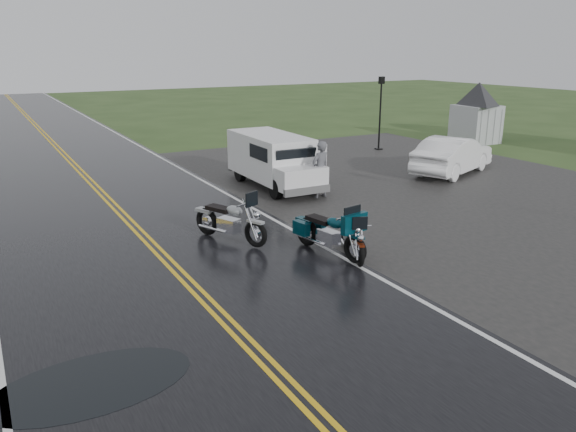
{
  "coord_description": "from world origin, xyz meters",
  "views": [
    {
      "loc": [
        -3.63,
        -9.46,
        4.96
      ],
      "look_at": [
        2.8,
        2.0,
        1.0
      ],
      "focal_mm": 35.0,
      "sensor_mm": 36.0,
      "label": 1
    }
  ],
  "objects_px": {
    "motorcycle_teal": "(355,238)",
    "van_white": "(276,171)",
    "visitor_center": "(478,98)",
    "motorcycle_red": "(360,245)",
    "lamp_post_far_right": "(380,113)",
    "motorcycle_silver": "(256,223)",
    "person_at_van": "(320,170)",
    "sedan_white": "(453,156)"
  },
  "relations": [
    {
      "from": "motorcycle_silver",
      "to": "sedan_white",
      "type": "height_order",
      "value": "sedan_white"
    },
    {
      "from": "motorcycle_red",
      "to": "motorcycle_teal",
      "type": "bearing_deg",
      "value": 108.41
    },
    {
      "from": "motorcycle_silver",
      "to": "lamp_post_far_right",
      "type": "bearing_deg",
      "value": 17.01
    },
    {
      "from": "person_at_van",
      "to": "sedan_white",
      "type": "xyz_separation_m",
      "value": [
        6.72,
        0.59,
        -0.22
      ]
    },
    {
      "from": "van_white",
      "to": "sedan_white",
      "type": "height_order",
      "value": "van_white"
    },
    {
      "from": "motorcycle_silver",
      "to": "sedan_white",
      "type": "distance_m",
      "value": 11.64
    },
    {
      "from": "motorcycle_teal",
      "to": "lamp_post_far_right",
      "type": "bearing_deg",
      "value": 39.34
    },
    {
      "from": "motorcycle_silver",
      "to": "person_at_van",
      "type": "distance_m",
      "value": 5.47
    },
    {
      "from": "person_at_van",
      "to": "lamp_post_far_right",
      "type": "height_order",
      "value": "lamp_post_far_right"
    },
    {
      "from": "motorcycle_silver",
      "to": "sedan_white",
      "type": "xyz_separation_m",
      "value": [
        10.89,
        4.11,
        0.04
      ]
    },
    {
      "from": "person_at_van",
      "to": "sedan_white",
      "type": "relative_size",
      "value": 0.42
    },
    {
      "from": "motorcycle_silver",
      "to": "sedan_white",
      "type": "bearing_deg",
      "value": -2.65
    },
    {
      "from": "motorcycle_teal",
      "to": "person_at_van",
      "type": "relative_size",
      "value": 1.21
    },
    {
      "from": "lamp_post_far_right",
      "to": "motorcycle_red",
      "type": "bearing_deg",
      "value": -129.68
    },
    {
      "from": "person_at_van",
      "to": "van_white",
      "type": "bearing_deg",
      "value": -32.71
    },
    {
      "from": "motorcycle_red",
      "to": "motorcycle_silver",
      "type": "height_order",
      "value": "motorcycle_silver"
    },
    {
      "from": "motorcycle_red",
      "to": "lamp_post_far_right",
      "type": "distance_m",
      "value": 16.12
    },
    {
      "from": "motorcycle_silver",
      "to": "lamp_post_far_right",
      "type": "distance_m",
      "value": 15.51
    },
    {
      "from": "lamp_post_far_right",
      "to": "motorcycle_teal",
      "type": "bearing_deg",
      "value": -130.13
    },
    {
      "from": "sedan_white",
      "to": "lamp_post_far_right",
      "type": "relative_size",
      "value": 1.25
    },
    {
      "from": "motorcycle_red",
      "to": "lamp_post_far_right",
      "type": "xyz_separation_m",
      "value": [
        10.26,
        12.37,
        1.24
      ]
    },
    {
      "from": "van_white",
      "to": "lamp_post_far_right",
      "type": "xyz_separation_m",
      "value": [
        9.04,
        5.95,
        0.84
      ]
    },
    {
      "from": "motorcycle_red",
      "to": "visitor_center",
      "type": "bearing_deg",
      "value": 57.6
    },
    {
      "from": "motorcycle_teal",
      "to": "motorcycle_silver",
      "type": "bearing_deg",
      "value": 115.26
    },
    {
      "from": "motorcycle_red",
      "to": "person_at_van",
      "type": "bearing_deg",
      "value": 87.69
    },
    {
      "from": "sedan_white",
      "to": "van_white",
      "type": "bearing_deg",
      "value": 69.17
    },
    {
      "from": "motorcycle_silver",
      "to": "lamp_post_far_right",
      "type": "xyz_separation_m",
      "value": [
        11.79,
        10.01,
        1.11
      ]
    },
    {
      "from": "sedan_white",
      "to": "lamp_post_far_right",
      "type": "distance_m",
      "value": 6.06
    },
    {
      "from": "van_white",
      "to": "person_at_van",
      "type": "relative_size",
      "value": 2.57
    },
    {
      "from": "person_at_van",
      "to": "sedan_white",
      "type": "bearing_deg",
      "value": 172.83
    },
    {
      "from": "visitor_center",
      "to": "motorcycle_silver",
      "type": "distance_m",
      "value": 20.1
    },
    {
      "from": "person_at_van",
      "to": "lamp_post_far_right",
      "type": "distance_m",
      "value": 10.04
    },
    {
      "from": "sedan_white",
      "to": "lamp_post_far_right",
      "type": "bearing_deg",
      "value": -29.84
    },
    {
      "from": "motorcycle_silver",
      "to": "lamp_post_far_right",
      "type": "height_order",
      "value": "lamp_post_far_right"
    },
    {
      "from": "visitor_center",
      "to": "motorcycle_teal",
      "type": "distance_m",
      "value": 19.9
    },
    {
      "from": "motorcycle_red",
      "to": "motorcycle_silver",
      "type": "bearing_deg",
      "value": 144.99
    },
    {
      "from": "visitor_center",
      "to": "person_at_van",
      "type": "relative_size",
      "value": 8.27
    },
    {
      "from": "visitor_center",
      "to": "motorcycle_teal",
      "type": "bearing_deg",
      "value": -144.78
    },
    {
      "from": "van_white",
      "to": "sedan_white",
      "type": "bearing_deg",
      "value": 1.47
    },
    {
      "from": "visitor_center",
      "to": "motorcycle_red",
      "type": "xyz_separation_m",
      "value": [
        -16.21,
        -11.65,
        -1.82
      ]
    },
    {
      "from": "motorcycle_red",
      "to": "lamp_post_far_right",
      "type": "height_order",
      "value": "lamp_post_far_right"
    },
    {
      "from": "motorcycle_teal",
      "to": "van_white",
      "type": "bearing_deg",
      "value": 68.42
    }
  ]
}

